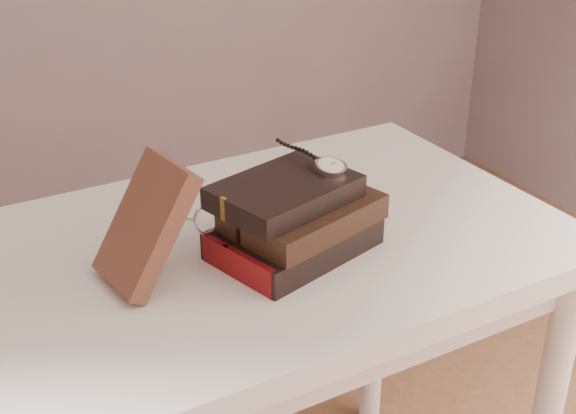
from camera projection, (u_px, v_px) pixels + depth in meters
table at (243, 294)px, 1.21m from camera, size 1.00×0.60×0.75m
book_stack at (295, 219)px, 1.12m from camera, size 0.26×0.21×0.11m
journal at (146, 224)px, 1.04m from camera, size 0.14×0.13×0.17m
pocket_watch at (327, 165)px, 1.13m from camera, size 0.06×0.15×0.02m
eyeglasses at (217, 212)px, 1.11m from camera, size 0.12×0.13×0.05m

